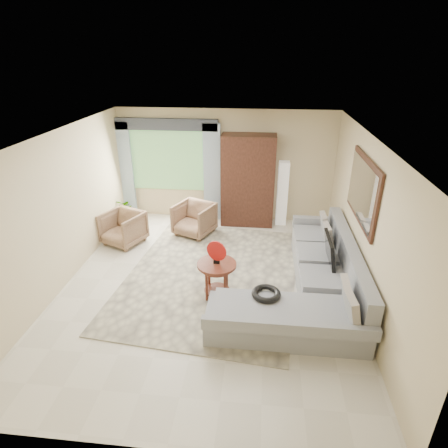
# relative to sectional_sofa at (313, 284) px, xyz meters

# --- Properties ---
(ground) EXTENTS (6.00, 6.00, 0.00)m
(ground) POSITION_rel_sectional_sofa_xyz_m (-1.78, 0.18, -0.28)
(ground) COLOR silver
(ground) RESTS_ON ground
(area_rug) EXTENTS (3.39, 4.28, 0.02)m
(area_rug) POSITION_rel_sectional_sofa_xyz_m (-1.75, 0.53, -0.27)
(area_rug) COLOR #C1B898
(area_rug) RESTS_ON ground
(sectional_sofa) EXTENTS (2.30, 3.46, 0.90)m
(sectional_sofa) POSITION_rel_sectional_sofa_xyz_m (0.00, 0.00, 0.00)
(sectional_sofa) COLOR gray
(sectional_sofa) RESTS_ON ground
(tv_screen) EXTENTS (0.14, 0.74, 0.48)m
(tv_screen) POSITION_rel_sectional_sofa_xyz_m (0.27, 0.39, 0.44)
(tv_screen) COLOR black
(tv_screen) RESTS_ON sectional_sofa
(garden_hose) EXTENTS (0.43, 0.43, 0.09)m
(garden_hose) POSITION_rel_sectional_sofa_xyz_m (-0.78, -0.72, 0.26)
(garden_hose) COLOR black
(garden_hose) RESTS_ON sectional_sofa
(coffee_table) EXTENTS (0.64, 0.64, 0.64)m
(coffee_table) POSITION_rel_sectional_sofa_xyz_m (-1.58, -0.11, 0.05)
(coffee_table) COLOR #492113
(coffee_table) RESTS_ON ground
(red_disc) EXTENTS (0.33, 0.14, 0.34)m
(red_disc) POSITION_rel_sectional_sofa_xyz_m (-1.58, -0.11, 0.59)
(red_disc) COLOR #AD1411
(red_disc) RESTS_ON coffee_table
(armchair_left) EXTENTS (0.99, 1.01, 0.70)m
(armchair_left) POSITION_rel_sectional_sofa_xyz_m (-3.79, 1.58, 0.07)
(armchair_left) COLOR #967752
(armchair_left) RESTS_ON ground
(armchair_right) EXTENTS (1.01, 1.02, 0.72)m
(armchair_right) POSITION_rel_sectional_sofa_xyz_m (-2.37, 2.18, 0.08)
(armchair_right) COLOR #9D7256
(armchair_right) RESTS_ON ground
(potted_plant) EXTENTS (0.63, 0.59, 0.56)m
(potted_plant) POSITION_rel_sectional_sofa_xyz_m (-4.17, 2.72, -0.01)
(potted_plant) COLOR #999999
(potted_plant) RESTS_ON ground
(armoire) EXTENTS (1.20, 0.55, 2.10)m
(armoire) POSITION_rel_sectional_sofa_xyz_m (-1.23, 2.90, 0.77)
(armoire) COLOR black
(armoire) RESTS_ON ground
(floor_lamp) EXTENTS (0.24, 0.24, 1.50)m
(floor_lamp) POSITION_rel_sectional_sofa_xyz_m (-0.43, 2.96, 0.47)
(floor_lamp) COLOR silver
(floor_lamp) RESTS_ON ground
(window) EXTENTS (1.80, 0.04, 1.40)m
(window) POSITION_rel_sectional_sofa_xyz_m (-3.13, 3.15, 1.12)
(window) COLOR #669E59
(window) RESTS_ON wall_back
(curtain_left) EXTENTS (0.40, 0.08, 2.30)m
(curtain_left) POSITION_rel_sectional_sofa_xyz_m (-4.18, 3.06, 0.87)
(curtain_left) COLOR #9EB7CC
(curtain_left) RESTS_ON ground
(curtain_right) EXTENTS (0.40, 0.08, 2.30)m
(curtain_right) POSITION_rel_sectional_sofa_xyz_m (-2.08, 3.06, 0.87)
(curtain_right) COLOR #9EB7CC
(curtain_right) RESTS_ON ground
(valance) EXTENTS (2.40, 0.12, 0.26)m
(valance) POSITION_rel_sectional_sofa_xyz_m (-3.13, 3.08, 1.97)
(valance) COLOR #1E232D
(valance) RESTS_ON wall_back
(wall_mirror) EXTENTS (0.05, 1.70, 1.05)m
(wall_mirror) POSITION_rel_sectional_sofa_xyz_m (0.68, 0.53, 1.47)
(wall_mirror) COLOR black
(wall_mirror) RESTS_ON wall_right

